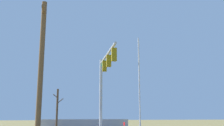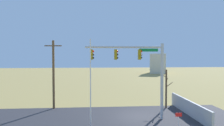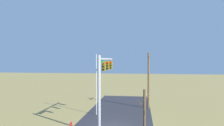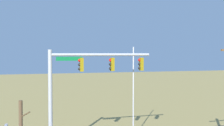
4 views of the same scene
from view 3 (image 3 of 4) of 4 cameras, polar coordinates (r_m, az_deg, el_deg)
name	(u,v)px [view 3 (image 3 of 4)]	position (r m, az deg, el deg)	size (l,w,h in m)	color
road_surface	(118,116)	(25.80, 1.51, -14.22)	(28.00, 8.00, 0.01)	#2D2D33
signal_mast	(104,76)	(21.03, -2.26, -3.57)	(7.35, 0.44, 7.15)	#B2B5BA
flagpole	(96,84)	(25.95, -4.26, -5.80)	(0.10, 0.10, 7.41)	silver
utility_pole	(149,79)	(29.64, 9.83, -4.39)	(1.90, 0.26, 7.69)	brown
bare_tree	(144,117)	(17.33, 8.73, -14.11)	(1.27, 1.02, 4.40)	brown
open_sign	(71,126)	(19.74, -11.04, -16.31)	(0.56, 0.04, 1.22)	silver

